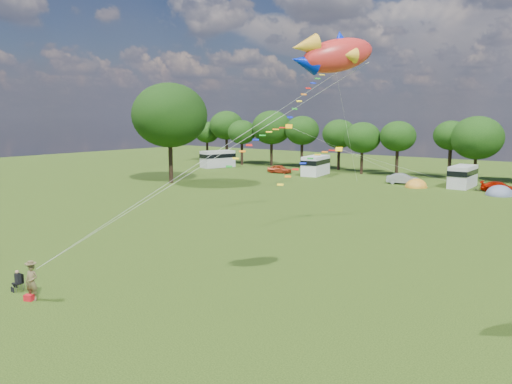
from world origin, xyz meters
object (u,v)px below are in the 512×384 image
Objects in this scene: car_a at (279,169)px; kite_flyer at (32,282)px; fish_kite at (332,55)px; tent_orange at (416,187)px; tent_greyblue at (499,195)px; car_b at (403,179)px; campervan_b at (316,165)px; camp_chair at (18,278)px; car_c at (500,187)px; big_tree at (170,115)px; campervan_a at (218,158)px; campervan_c at (463,176)px.

car_a is 2.12× the size of kite_flyer.
car_a is at bearing 71.10° from fish_kite.
tent_greyblue is (9.84, -0.49, -0.00)m from tent_orange.
car_b is 14.56m from campervan_b.
car_c is at bearing 73.73° from camp_chair.
car_c is 2.20× the size of kite_flyer.
big_tree is 43.99m from kite_flyer.
big_tree is 33.26m from tent_orange.
fish_kite is (48.78, -47.06, 9.78)m from campervan_a.
campervan_b is at bearing 101.69° from camp_chair.
car_c is 1.21× the size of tent_greyblue.
car_a is 55.75m from camp_chair.
campervan_c is (41.13, 0.57, -0.09)m from campervan_a.
car_c is at bearing 12.24° from tent_orange.
tent_orange is (27.64, 16.16, -9.00)m from big_tree.
campervan_c reaches higher than tent_greyblue.
campervan_c is 5.09× the size of camp_chair.
car_b is 49.43m from fish_kite.
tent_greyblue is at bearing 56.14° from kite_flyer.
campervan_b is (-26.22, 1.55, 0.96)m from car_c.
tent_orange is 9.85m from tent_greyblue.
car_c is 1.13× the size of fish_kite.
campervan_a is at bearing 83.26° from car_c.
camp_chair is (-2.66, -49.79, 0.64)m from tent_orange.
big_tree is 38.55m from campervan_c.
tent_orange is 2.76× the size of camp_chair.
car_c is 26.29m from campervan_b.
big_tree is at bearing 141.79° from campervan_b.
campervan_b is (5.80, 1.33, 0.92)m from car_a.
camp_chair is at bearing -104.22° from tent_greyblue.
car_c is at bearing 37.71° from fish_kite.
car_a is 0.99× the size of car_b.
car_b is 3.20m from tent_orange.
campervan_a is at bearing 175.31° from tent_orange.
car_a reaches higher than tent_greyblue.
big_tree reaches higher than car_c.
kite_flyer is at bearing -166.17° from car_a.
car_c is 2.63m from tent_greyblue.
tent_orange is (-9.29, -2.02, -0.59)m from car_c.
campervan_b reaches higher than campervan_a.
car_c is at bearing 57.28° from kite_flyer.
car_b reaches higher than car_c.
car_a is 22.85m from tent_orange.
campervan_b is at bearing 168.11° from tent_orange.
fish_kite is at bearing -118.08° from campervan_a.
campervan_b reaches higher than campervan_c.
car_a is at bearing -77.28° from campervan_a.
camp_chair is at bearing 144.99° from fish_kite.
camp_chair is at bearing -93.05° from tent_orange.
campervan_b is 55.23m from camp_chair.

